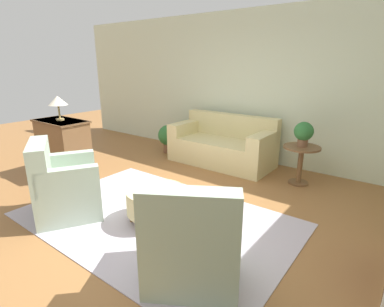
# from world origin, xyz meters

# --- Properties ---
(ground_plane) EXTENTS (16.00, 16.00, 0.00)m
(ground_plane) POSITION_xyz_m (0.00, 0.00, 0.00)
(ground_plane) COLOR #996638
(wall_back) EXTENTS (9.83, 0.12, 2.80)m
(wall_back) POSITION_xyz_m (0.00, 2.98, 1.40)
(wall_back) COLOR beige
(wall_back) RESTS_ON ground_plane
(rug) EXTENTS (3.30, 2.15, 0.01)m
(rug) POSITION_xyz_m (0.00, 0.00, 0.01)
(rug) COLOR #BCB2C1
(rug) RESTS_ON ground_plane
(couch) EXTENTS (1.93, 0.90, 0.91)m
(couch) POSITION_xyz_m (-0.49, 2.37, 0.34)
(couch) COLOR beige
(couch) RESTS_ON ground_plane
(armchair_left) EXTENTS (1.05, 1.03, 0.96)m
(armchair_left) POSITION_xyz_m (-1.01, -0.59, 0.38)
(armchair_left) COLOR #9EB29E
(armchair_left) RESTS_ON rug
(armchair_right) EXTENTS (1.05, 1.03, 0.96)m
(armchair_right) POSITION_xyz_m (1.01, -0.59, 0.38)
(armchair_right) COLOR #9EB29E
(armchair_right) RESTS_ON rug
(ottoman_table) EXTENTS (0.71, 0.71, 0.40)m
(ottoman_table) POSITION_xyz_m (0.03, -0.01, 0.27)
(ottoman_table) COLOR beige
(ottoman_table) RESTS_ON rug
(side_table) EXTENTS (0.56, 0.56, 0.62)m
(side_table) POSITION_xyz_m (1.03, 2.22, 0.43)
(side_table) COLOR brown
(side_table) RESTS_ON ground_plane
(dresser) EXTENTS (0.96, 0.54, 0.94)m
(dresser) POSITION_xyz_m (-2.38, 0.25, 0.48)
(dresser) COLOR brown
(dresser) RESTS_ON ground_plane
(potted_plant_on_side_table) EXTENTS (0.29, 0.29, 0.38)m
(potted_plant_on_side_table) POSITION_xyz_m (1.03, 2.22, 0.84)
(potted_plant_on_side_table) COLOR brown
(potted_plant_on_side_table) RESTS_ON side_table
(potted_plant_floor) EXTENTS (0.44, 0.44, 0.59)m
(potted_plant_floor) POSITION_xyz_m (-1.79, 2.28, 0.35)
(potted_plant_floor) COLOR brown
(potted_plant_floor) RESTS_ON ground_plane
(table_lamp) EXTENTS (0.31, 0.31, 0.40)m
(table_lamp) POSITION_xyz_m (-2.38, 0.25, 1.25)
(table_lamp) COLOR tan
(table_lamp) RESTS_ON dresser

